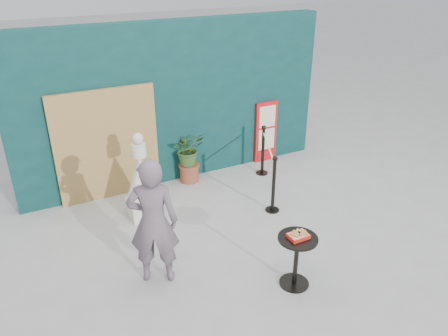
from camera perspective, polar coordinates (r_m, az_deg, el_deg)
ground at (r=6.47m, az=5.01°, el=-12.21°), size 60.00×60.00×0.00m
back_wall at (r=8.28m, az=-6.29°, el=8.41°), size 6.00×0.30×3.00m
bamboo_fence at (r=7.90m, az=-15.01°, el=2.88°), size 1.80×0.08×2.00m
woman at (r=5.73m, az=-9.22°, el=-7.00°), size 0.78×0.66×1.80m
menu_board at (r=9.22m, az=5.49°, el=4.71°), size 0.50×0.07×1.30m
statue at (r=7.33m, az=-10.70°, el=-1.93°), size 0.58×0.58×1.49m
cafe_table at (r=5.86m, az=9.46°, el=-10.98°), size 0.52×0.52×0.75m
food_basket at (r=5.70m, az=9.68°, el=-8.64°), size 0.26×0.19×0.11m
planter at (r=8.35m, az=-4.67°, el=1.96°), size 0.60×0.52×1.02m
stanchion_barrier at (r=8.04m, az=5.74°, el=0.16°), size 0.84×1.54×1.03m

